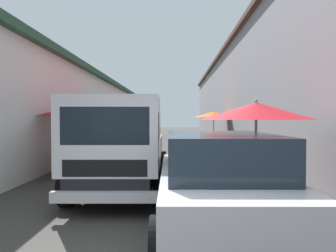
% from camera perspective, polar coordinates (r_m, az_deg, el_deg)
% --- Properties ---
extents(ground, '(90.00, 90.00, 0.00)m').
position_cam_1_polar(ground, '(15.96, 0.64, -4.66)').
color(ground, '#3D3A38').
extents(building_left_whitewash, '(49.80, 7.50, 4.00)m').
position_cam_1_polar(building_left_whitewash, '(19.57, -20.80, 2.24)').
color(building_left_whitewash, silver).
rests_on(building_left_whitewash, ground).
extents(building_right_concrete, '(49.80, 7.50, 6.66)m').
position_cam_1_polar(building_right_concrete, '(19.48, 22.50, 6.15)').
color(building_right_concrete, gray).
rests_on(building_right_concrete, ground).
extents(fruit_stall_far_right, '(2.57, 2.57, 2.23)m').
position_cam_1_polar(fruit_stall_far_right, '(19.39, 8.85, 1.53)').
color(fruit_stall_far_right, '#9E9EA3').
rests_on(fruit_stall_far_right, ground).
extents(fruit_stall_near_left, '(2.55, 2.55, 2.08)m').
position_cam_1_polar(fruit_stall_near_left, '(19.11, -6.86, 1.08)').
color(fruit_stall_near_left, '#9E9EA3').
rests_on(fruit_stall_near_left, ground).
extents(fruit_stall_far_left, '(2.86, 2.86, 2.25)m').
position_cam_1_polar(fruit_stall_far_left, '(11.63, -13.31, 1.72)').
color(fruit_stall_far_left, '#9E9EA3').
rests_on(fruit_stall_far_left, ground).
extents(fruit_stall_mid_lane, '(2.44, 2.44, 2.11)m').
position_cam_1_polar(fruit_stall_mid_lane, '(6.81, 16.45, 0.47)').
color(fruit_stall_mid_lane, '#9E9EA3').
rests_on(fruit_stall_mid_lane, ground).
extents(fruit_stall_near_right, '(2.79, 2.79, 2.21)m').
position_cam_1_polar(fruit_stall_near_right, '(9.41, -15.46, 1.56)').
color(fruit_stall_near_right, '#9E9EA3').
rests_on(fruit_stall_near_right, ground).
extents(hatchback_car, '(3.94, 1.98, 1.45)m').
position_cam_1_polar(hatchback_car, '(4.68, 9.54, -10.13)').
color(hatchback_car, '#ADAFB5').
rests_on(hatchback_car, ground).
extents(delivery_truck, '(4.96, 2.07, 2.08)m').
position_cam_1_polar(delivery_truck, '(6.42, -9.35, -4.29)').
color(delivery_truck, black).
rests_on(delivery_truck, ground).
extents(vendor_by_crates, '(0.58, 0.36, 1.54)m').
position_cam_1_polar(vendor_by_crates, '(14.94, -5.01, -1.71)').
color(vendor_by_crates, '#232328').
rests_on(vendor_by_crates, ground).
extents(parked_scooter, '(1.69, 0.36, 1.14)m').
position_cam_1_polar(parked_scooter, '(16.74, -7.27, -2.85)').
color(parked_scooter, black).
rests_on(parked_scooter, ground).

